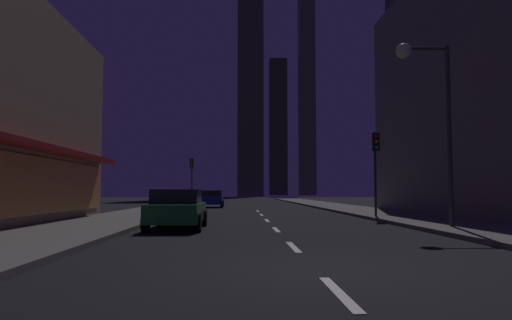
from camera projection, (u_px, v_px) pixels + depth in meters
The scene contains 14 objects.
ground_plane at pixel (254, 208), 40.20m from camera, with size 78.00×136.00×0.10m, color black.
sidewalk_right at pixel (334, 206), 40.48m from camera, with size 4.00×76.00×0.15m, color #605E59.
sidewalk_left at pixel (172, 206), 39.93m from camera, with size 4.00×76.00×0.15m, color #605E59.
lane_marking_center at pixel (271, 225), 19.26m from camera, with size 0.16×28.20×0.01m.
skyscraper_distant_tall at pixel (250, 43), 120.91m from camera, with size 6.57×7.45×79.90m, color #514D3C.
skyscraper_distant_mid at pixel (278, 127), 161.64m from camera, with size 5.95×6.61×47.26m, color #3A372B.
skyscraper_distant_short at pixel (307, 86), 165.11m from camera, with size 5.23×7.50×77.24m, color #5B5744.
skyscraper_distant_slender at pixel (401, 74), 123.63m from camera, with size 5.02×8.71×65.09m, color #454133.
car_parked_near at pixel (177, 209), 17.02m from camera, with size 1.98×4.24×1.45m.
car_parked_far at pixel (212, 199), 39.83m from camera, with size 1.98×4.24×1.45m.
fire_hydrant_far_left at pixel (167, 206), 29.84m from camera, with size 0.42×0.30×0.65m.
traffic_light_near_right at pixel (376, 155), 23.17m from camera, with size 0.32×0.48×4.20m.
traffic_light_far_left at pixel (192, 171), 41.44m from camera, with size 0.32×0.48×4.20m.
street_lamp_right at pixel (426, 89), 16.71m from camera, with size 1.96×0.56×6.58m.
Camera 1 is at (-1.38, -8.36, 1.39)m, focal length 32.61 mm.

